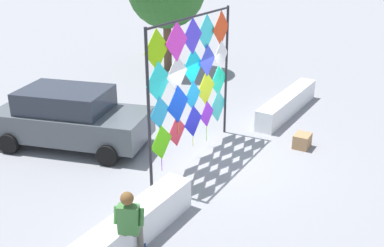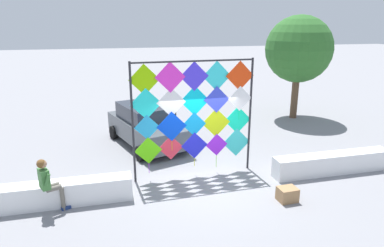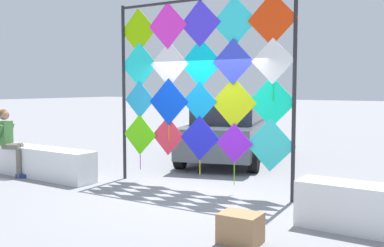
{
  "view_description": "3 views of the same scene",
  "coord_description": "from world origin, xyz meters",
  "px_view_note": "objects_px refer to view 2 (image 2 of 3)",
  "views": [
    {
      "loc": [
        -9.15,
        -4.92,
        5.27
      ],
      "look_at": [
        -0.67,
        0.35,
        1.18
      ],
      "focal_mm": 41.44,
      "sensor_mm": 36.0,
      "label": 1
    },
    {
      "loc": [
        -2.69,
        -9.15,
        4.73
      ],
      "look_at": [
        -0.23,
        0.65,
        1.73
      ],
      "focal_mm": 31.74,
      "sensor_mm": 36.0,
      "label": 2
    },
    {
      "loc": [
        4.47,
        -6.63,
        2.0
      ],
      "look_at": [
        0.02,
        0.11,
        1.33
      ],
      "focal_mm": 41.83,
      "sensor_mm": 36.0,
      "label": 3
    }
  ],
  "objects_px": {
    "seated_vendor": "(49,181)",
    "tree_far_right": "(299,49)",
    "kite_display_rack": "(194,109)",
    "parked_car": "(146,125)",
    "cardboard_box_large": "(287,194)"
  },
  "relations": [
    {
      "from": "seated_vendor",
      "to": "tree_far_right",
      "type": "xyz_separation_m",
      "value": [
        10.85,
        6.68,
        2.61
      ]
    },
    {
      "from": "kite_display_rack",
      "to": "seated_vendor",
      "type": "xyz_separation_m",
      "value": [
        -4.15,
        -1.32,
        -1.29
      ]
    },
    {
      "from": "seated_vendor",
      "to": "tree_far_right",
      "type": "height_order",
      "value": "tree_far_right"
    },
    {
      "from": "parked_car",
      "to": "cardboard_box_large",
      "type": "xyz_separation_m",
      "value": [
        3.21,
        -5.52,
        -0.63
      ]
    },
    {
      "from": "seated_vendor",
      "to": "kite_display_rack",
      "type": "bearing_deg",
      "value": 17.61
    },
    {
      "from": "cardboard_box_large",
      "to": "parked_car",
      "type": "bearing_deg",
      "value": 120.21
    },
    {
      "from": "seated_vendor",
      "to": "cardboard_box_large",
      "type": "relative_size",
      "value": 2.94
    },
    {
      "from": "seated_vendor",
      "to": "parked_car",
      "type": "distance_m",
      "value": 5.46
    },
    {
      "from": "cardboard_box_large",
      "to": "kite_display_rack",
      "type": "bearing_deg",
      "value": 132.28
    },
    {
      "from": "kite_display_rack",
      "to": "cardboard_box_large",
      "type": "bearing_deg",
      "value": -47.72
    },
    {
      "from": "cardboard_box_large",
      "to": "tree_far_right",
      "type": "relative_size",
      "value": 0.1
    },
    {
      "from": "parked_car",
      "to": "tree_far_right",
      "type": "bearing_deg",
      "value": 15.11
    },
    {
      "from": "kite_display_rack",
      "to": "seated_vendor",
      "type": "relative_size",
      "value": 2.59
    },
    {
      "from": "kite_display_rack",
      "to": "cardboard_box_large",
      "type": "xyz_separation_m",
      "value": [
        2.07,
        -2.28,
        -1.99
      ]
    },
    {
      "from": "tree_far_right",
      "to": "parked_car",
      "type": "bearing_deg",
      "value": -164.89
    }
  ]
}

